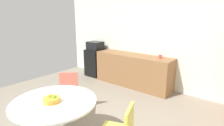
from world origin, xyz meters
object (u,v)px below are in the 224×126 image
at_px(mini_fridge, 95,62).
at_px(mug_white, 160,56).
at_px(round_table, 55,108).
at_px(chair_coral, 68,88).
at_px(microwave, 95,46).
at_px(fruit_bowl, 52,99).

bearing_deg(mini_fridge, mug_white, 1.36).
bearing_deg(mini_fridge, round_table, -55.99).
bearing_deg(chair_coral, mini_fridge, 120.80).
height_order(microwave, round_table, microwave).
xyz_separation_m(round_table, chair_coral, (-0.69, 0.77, -0.11)).
distance_m(round_table, chair_coral, 1.04).
distance_m(mini_fridge, round_table, 3.46).
bearing_deg(chair_coral, round_table, -48.42).
distance_m(fruit_bowl, mug_white, 2.98).
bearing_deg(mini_fridge, chair_coral, -59.20).
height_order(round_table, chair_coral, chair_coral).
height_order(microwave, fruit_bowl, microwave).
bearing_deg(round_table, microwave, 124.01).
relative_size(microwave, chair_coral, 0.58).
bearing_deg(microwave, mug_white, 1.36).
distance_m(round_table, mug_white, 2.95).
xyz_separation_m(chair_coral, mug_white, (0.99, 2.15, 0.43)).
distance_m(microwave, mug_white, 2.24).
xyz_separation_m(microwave, round_table, (1.93, -2.87, -0.37)).
distance_m(chair_coral, mug_white, 2.40).
height_order(mini_fridge, fruit_bowl, mini_fridge).
bearing_deg(round_table, mini_fridge, 124.01).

